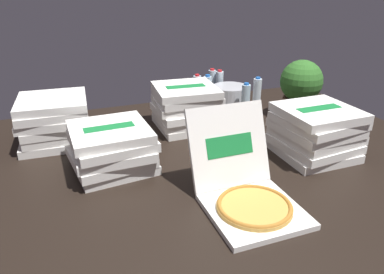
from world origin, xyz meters
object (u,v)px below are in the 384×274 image
(pizza_stack_center_far, at_px, (54,121))
(water_bottle_1, at_px, (246,99))
(water_bottle_5, at_px, (207,90))
(potted_plant, at_px, (301,87))
(water_bottle_4, at_px, (219,85))
(ice_bucket, at_px, (230,96))
(water_bottle_3, at_px, (212,83))
(open_pizza_box, at_px, (246,188))
(water_bottle_0, at_px, (257,93))
(pizza_stack_center_near, at_px, (186,107))
(pizza_stack_left_far, at_px, (316,132))
(pizza_stack_left_near, at_px, (112,148))
(water_bottle_2, at_px, (197,90))

(pizza_stack_center_far, height_order, water_bottle_1, pizza_stack_center_far)
(water_bottle_5, height_order, potted_plant, potted_plant)
(water_bottle_4, height_order, potted_plant, potted_plant)
(ice_bucket, xyz_separation_m, potted_plant, (0.38, -0.41, 0.15))
(water_bottle_3, distance_m, water_bottle_5, 0.22)
(open_pizza_box, xyz_separation_m, potted_plant, (0.94, 0.91, 0.15))
(ice_bucket, bearing_deg, water_bottle_4, 88.83)
(water_bottle_0, relative_size, water_bottle_5, 1.00)
(water_bottle_3, bearing_deg, water_bottle_4, -56.50)
(pizza_stack_center_far, relative_size, potted_plant, 1.04)
(pizza_stack_center_near, bearing_deg, water_bottle_0, 16.24)
(pizza_stack_center_near, distance_m, water_bottle_4, 0.73)
(pizza_stack_left_far, relative_size, pizza_stack_left_near, 0.98)
(pizza_stack_center_far, height_order, pizza_stack_left_far, pizza_stack_left_far)
(open_pizza_box, distance_m, pizza_stack_left_far, 0.72)
(pizza_stack_left_far, bearing_deg, water_bottle_0, 82.40)
(pizza_stack_left_near, distance_m, water_bottle_3, 1.47)
(water_bottle_0, bearing_deg, open_pizza_box, -121.86)
(pizza_stack_left_far, distance_m, pizza_stack_left_near, 1.19)
(potted_plant, bearing_deg, water_bottle_5, 135.71)
(pizza_stack_left_far, height_order, water_bottle_1, pizza_stack_left_far)
(water_bottle_3, bearing_deg, open_pizza_box, -108.14)
(open_pizza_box, height_order, pizza_stack_left_far, open_pizza_box)
(pizza_stack_center_near, xyz_separation_m, pizza_stack_left_near, (-0.60, -0.44, -0.02))
(pizza_stack_left_near, distance_m, ice_bucket, 1.32)
(water_bottle_5, bearing_deg, water_bottle_2, 148.13)
(water_bottle_4, distance_m, water_bottle_5, 0.20)
(water_bottle_3, bearing_deg, water_bottle_5, -123.73)
(pizza_stack_left_far, xyz_separation_m, water_bottle_5, (-0.23, 1.10, -0.03))
(ice_bucket, distance_m, water_bottle_0, 0.22)
(pizza_stack_left_near, xyz_separation_m, water_bottle_2, (0.86, 0.89, -0.00))
(pizza_stack_left_near, xyz_separation_m, ice_bucket, (1.09, 0.74, -0.04))
(water_bottle_1, bearing_deg, potted_plant, -27.97)
(pizza_stack_left_near, bearing_deg, water_bottle_5, 42.21)
(potted_plant, bearing_deg, ice_bucket, 132.57)
(pizza_stack_left_far, bearing_deg, water_bottle_5, 101.76)
(pizza_stack_center_far, height_order, water_bottle_5, pizza_stack_center_far)
(pizza_stack_center_far, bearing_deg, open_pizza_box, -52.79)
(pizza_stack_center_near, distance_m, water_bottle_0, 0.71)
(potted_plant, bearing_deg, pizza_stack_left_far, -117.48)
(water_bottle_4, bearing_deg, water_bottle_3, 123.50)
(water_bottle_4, bearing_deg, water_bottle_0, -60.35)
(open_pizza_box, relative_size, water_bottle_1, 2.29)
(pizza_stack_center_near, distance_m, water_bottle_3, 0.75)
(pizza_stack_center_far, xyz_separation_m, pizza_stack_left_near, (0.28, -0.49, -0.02))
(pizza_stack_left_near, bearing_deg, ice_bucket, 33.97)
(water_bottle_3, distance_m, potted_plant, 0.82)
(open_pizza_box, bearing_deg, pizza_stack_left_far, 26.88)
(ice_bucket, height_order, water_bottle_5, water_bottle_5)
(pizza_stack_center_far, xyz_separation_m, water_bottle_1, (1.40, 0.03, -0.03))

